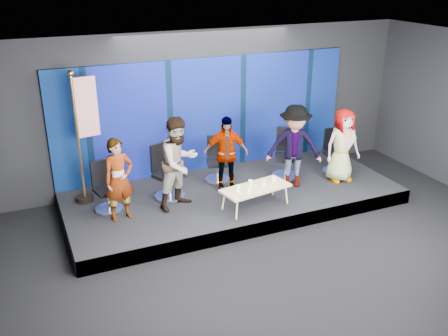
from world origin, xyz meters
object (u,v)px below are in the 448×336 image
Objects in this scene: panelist_b at (179,163)px; mug_e at (274,179)px; panelist_e at (342,145)px; mug_b at (249,190)px; chair_d at (286,161)px; chair_e at (334,158)px; chair_a at (107,194)px; mug_d at (264,183)px; panelist_c at (226,153)px; mug_c at (250,183)px; chair_b at (167,180)px; panelist_d at (294,146)px; chair_c at (217,166)px; coffee_table at (256,189)px; flag_stand at (85,134)px; mug_a at (238,188)px; panelist_a at (119,180)px.

mug_e is at bearing -40.26° from panelist_b.
panelist_e reaches higher than mug_e.
mug_b is (1.12, -0.80, -0.45)m from panelist_b.
chair_e is at bearing 17.78° from chair_d.
mug_d is (2.92, -1.04, 0.15)m from chair_a.
panelist_c is at bearing -149.67° from chair_d.
mug_c is at bearing -169.10° from panelist_e.
panelist_d is (2.68, -0.53, 0.53)m from chair_b.
mug_e is at bearing -52.02° from chair_b.
chair_d reaches higher than chair_c.
mug_d is (1.54, -0.63, -0.45)m from panelist_b.
chair_b is 2.79m from chair_d.
flag_stand reaches higher than coffee_table.
mug_a is (-1.60, -0.61, -0.43)m from panelist_d.
panelist_d is 1.77m from mug_a.
mug_e is at bearing 7.18° from mug_a.
mug_c is at bearing -64.01° from panelist_c.
chair_d is at bearing 39.12° from mug_b.
coffee_table is at bearing -165.93° from panelist_e.
panelist_a is at bearing -144.94° from chair_d.
mug_d is (0.38, -1.01, -0.34)m from panelist_c.
panelist_e is (1.00, -0.67, 0.45)m from chair_d.
mug_b is at bearing -38.30° from chair_a.
mug_d is at bearing -122.45° from panelist_d.
chair_c is 9.26× the size of mug_a.
chair_d is 1.29m from panelist_e.
flag_stand is at bearing 152.78° from mug_d.
chair_b is at bearing -179.66° from chair_e.
flag_stand reaches higher than mug_e.
chair_d reaches higher than mug_b.
chair_c is at bearing 9.33° from panelist_a.
panelist_e is 16.29× the size of mug_e.
panelist_b is at bearing -40.24° from flag_stand.
mug_a is 0.36m from mug_c.
chair_d reaches higher than chair_e.
coffee_table is at bearing -177.74° from mug_d.
chair_d is at bearing -11.65° from chair_a.
chair_c is 0.69m from panelist_c.
flag_stand reaches higher than chair_e.
chair_d is at bearing 174.01° from chair_e.
mug_a is at bearing -40.95° from flag_stand.
chair_c is 1.53m from coffee_table.
mug_e is (1.82, -0.53, -0.45)m from panelist_b.
mug_c is (0.15, -0.90, -0.33)m from panelist_c.
panelist_c is (2.53, -0.03, 0.48)m from chair_a.
mug_a is (-0.20, -1.53, 0.15)m from chair_c.
chair_a is at bearing 159.74° from chair_b.
coffee_table is at bearing -66.34° from chair_c.
mug_c is (-1.38, -0.97, 0.11)m from chair_d.
chair_a is 2.79m from mug_b.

